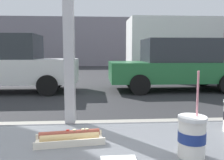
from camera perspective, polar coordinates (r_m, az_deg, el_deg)
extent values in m
plane|color=#2D2D30|center=(9.23, -4.74, -1.50)|extent=(60.00, 60.00, 0.00)
cube|color=#9E998E|center=(3.02, -6.42, -18.23)|extent=(16.00, 2.80, 0.12)
cube|color=#404245|center=(1.23, -10.15, -10.92)|extent=(2.09, 0.02, 0.02)
cube|color=gray|center=(22.57, -4.35, 9.14)|extent=(28.00, 1.20, 4.49)
cylinder|color=white|center=(0.88, 18.64, -13.16)|extent=(0.09, 0.09, 0.13)
cylinder|color=navy|center=(0.88, 18.66, -12.76)|extent=(0.09, 0.09, 0.04)
cylinder|color=black|center=(0.86, 18.80, -9.31)|extent=(0.08, 0.08, 0.01)
cylinder|color=white|center=(0.86, 18.82, -8.67)|extent=(0.10, 0.10, 0.01)
cylinder|color=pink|center=(0.85, 19.90, -4.54)|extent=(0.02, 0.03, 0.20)
cube|color=beige|center=(0.99, -10.11, -14.49)|extent=(0.28, 0.13, 0.01)
cube|color=beige|center=(0.95, -10.04, -14.88)|extent=(0.27, 0.04, 0.03)
cube|color=beige|center=(1.03, -10.19, -12.99)|extent=(0.27, 0.04, 0.03)
cylinder|color=#DBB77A|center=(0.99, -10.13, -13.24)|extent=(0.23, 0.07, 0.04)
cylinder|color=brown|center=(0.98, -10.15, -12.58)|extent=(0.24, 0.06, 0.03)
cube|color=beige|center=(0.98, -6.04, -11.77)|extent=(0.01, 0.01, 0.01)
cube|color=beige|center=(0.98, -7.04, -11.81)|extent=(0.01, 0.01, 0.01)
cube|color=beige|center=(0.98, -9.09, -11.89)|extent=(0.01, 0.01, 0.01)
cube|color=red|center=(0.98, -10.62, -11.93)|extent=(0.01, 0.01, 0.01)
cube|color=silver|center=(8.54, -23.17, 2.07)|extent=(4.35, 1.71, 0.77)
cube|color=#282D33|center=(8.59, -24.66, 7.27)|extent=(2.26, 1.50, 0.80)
cylinder|color=black|center=(9.07, -13.21, 0.23)|extent=(0.64, 0.18, 0.64)
cylinder|color=black|center=(7.41, -15.31, -1.29)|extent=(0.64, 0.18, 0.64)
cube|color=#236B38|center=(8.54, 15.03, 2.02)|extent=(4.58, 1.82, 0.66)
cube|color=#282D33|center=(8.54, 15.77, 6.86)|extent=(2.38, 1.60, 0.78)
cylinder|color=black|center=(9.94, 21.03, 0.52)|extent=(0.64, 0.18, 0.64)
cylinder|color=black|center=(9.11, 4.62, 0.42)|extent=(0.64, 0.18, 0.64)
cylinder|color=black|center=(7.33, 6.73, -1.17)|extent=(0.64, 0.18, 0.64)
cube|color=silver|center=(13.04, 14.05, 8.45)|extent=(4.52, 2.20, 2.59)
cylinder|color=black|center=(15.22, 23.71, 2.94)|extent=(0.90, 0.24, 0.90)
cylinder|color=black|center=(13.92, 9.53, 3.11)|extent=(0.90, 0.24, 0.90)
cylinder|color=black|center=(11.79, 12.02, 2.39)|extent=(0.90, 0.24, 0.90)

